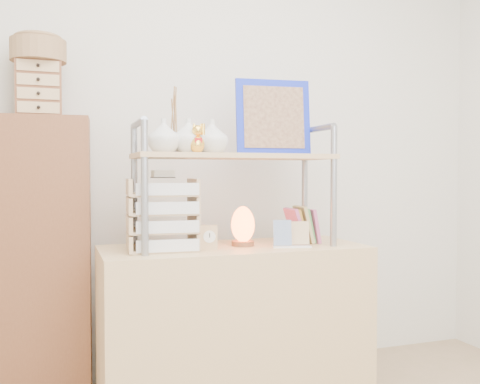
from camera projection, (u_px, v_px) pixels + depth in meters
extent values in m
cube|color=silver|center=(205.00, 134.00, 2.90)|extent=(3.40, 0.02, 2.60)
cube|color=tan|center=(234.00, 327.00, 2.46)|extent=(1.20, 0.50, 0.75)
cube|color=brown|center=(41.00, 260.00, 2.52)|extent=(0.47, 0.28, 1.35)
cylinder|color=gray|center=(145.00, 188.00, 2.15)|extent=(0.03, 0.03, 0.55)
cylinder|color=gray|center=(134.00, 186.00, 2.44)|extent=(0.03, 0.03, 0.55)
cylinder|color=gray|center=(139.00, 123.00, 2.29)|extent=(0.03, 0.30, 0.03)
cylinder|color=gray|center=(334.00, 186.00, 2.44)|extent=(0.03, 0.03, 0.55)
cylinder|color=gray|center=(305.00, 185.00, 2.72)|extent=(0.03, 0.03, 0.55)
cylinder|color=gray|center=(319.00, 128.00, 2.57)|extent=(0.03, 0.30, 0.03)
cube|color=tan|center=(234.00, 156.00, 2.43)|extent=(0.90, 0.34, 0.02)
imported|color=silver|center=(164.00, 136.00, 2.30)|extent=(0.14, 0.14, 0.15)
imported|color=silver|center=(189.00, 136.00, 2.36)|extent=(0.15, 0.15, 0.16)
imported|color=silver|center=(212.00, 137.00, 2.42)|extent=(0.15, 0.15, 0.16)
cylinder|color=#2756A9|center=(174.00, 143.00, 2.46)|extent=(0.07, 0.07, 0.10)
cube|color=#1426BD|center=(273.00, 117.00, 2.60)|extent=(0.37, 0.09, 0.37)
cube|color=brown|center=(274.00, 117.00, 2.59)|extent=(0.30, 0.07, 0.30)
cube|color=#C7578D|center=(312.00, 225.00, 2.57)|extent=(0.05, 0.12, 0.17)
cube|color=#56A653|center=(306.00, 225.00, 2.58)|extent=(0.05, 0.12, 0.17)
cube|color=tan|center=(304.00, 225.00, 2.56)|extent=(0.06, 0.13, 0.17)
cube|color=gold|center=(298.00, 225.00, 2.57)|extent=(0.06, 0.14, 0.17)
cube|color=#C7578D|center=(295.00, 226.00, 2.54)|extent=(0.07, 0.14, 0.17)
cube|color=tan|center=(162.00, 248.00, 2.34)|extent=(0.30, 0.28, 0.01)
cube|color=white|center=(168.00, 246.00, 2.22)|extent=(0.26, 0.03, 0.05)
cube|color=tan|center=(162.00, 230.00, 2.34)|extent=(0.30, 0.28, 0.01)
cube|color=white|center=(168.00, 227.00, 2.21)|extent=(0.26, 0.03, 0.05)
cube|color=tan|center=(162.00, 212.00, 2.34)|extent=(0.30, 0.28, 0.01)
cube|color=white|center=(168.00, 208.00, 2.21)|extent=(0.26, 0.03, 0.05)
cube|color=tan|center=(162.00, 194.00, 2.33)|extent=(0.30, 0.28, 0.01)
cube|color=white|center=(168.00, 189.00, 2.21)|extent=(0.26, 0.03, 0.05)
cube|color=beige|center=(163.00, 174.00, 2.31)|extent=(0.09, 0.09, 0.03)
cylinder|color=brown|center=(243.00, 243.00, 2.46)|extent=(0.10, 0.10, 0.02)
ellipsoid|color=#FF591E|center=(243.00, 224.00, 2.46)|extent=(0.12, 0.11, 0.16)
cube|color=tan|center=(208.00, 237.00, 2.34)|extent=(0.08, 0.04, 0.11)
cylinder|color=white|center=(209.00, 237.00, 2.32)|extent=(0.05, 0.01, 0.05)
cube|color=white|center=(292.00, 246.00, 2.41)|extent=(0.18, 0.09, 0.01)
cube|color=navy|center=(282.00, 233.00, 2.40)|extent=(0.09, 0.04, 0.11)
cube|color=tan|center=(300.00, 233.00, 2.44)|extent=(0.08, 0.04, 0.10)
cube|color=brown|center=(39.00, 89.00, 2.48)|extent=(0.20, 0.15, 0.25)
cube|color=tan|center=(39.00, 107.00, 2.41)|extent=(0.18, 0.01, 0.05)
cube|color=tan|center=(38.00, 94.00, 2.40)|extent=(0.18, 0.01, 0.05)
cube|color=tan|center=(38.00, 80.00, 2.40)|extent=(0.18, 0.01, 0.05)
cube|color=tan|center=(38.00, 66.00, 2.40)|extent=(0.18, 0.01, 0.05)
cylinder|color=olive|center=(38.00, 51.00, 2.47)|extent=(0.25, 0.25, 0.10)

